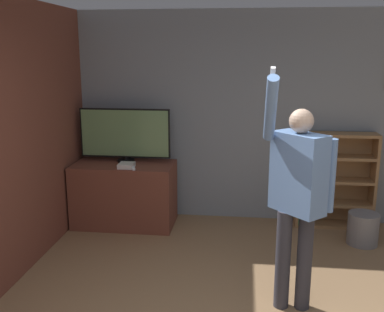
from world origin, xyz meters
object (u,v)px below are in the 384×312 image
at_px(game_console, 126,165).
at_px(television, 125,134).
at_px(bookshelf, 329,180).
at_px(person, 298,191).
at_px(waste_bin, 363,229).

bearing_deg(game_console, television, 106.05).
relative_size(game_console, bookshelf, 0.17).
height_order(person, waste_bin, person).
distance_m(bookshelf, waste_bin, 0.76).
bearing_deg(television, game_console, -73.95).
xyz_separation_m(television, waste_bin, (2.90, -0.39, -0.97)).
height_order(television, bookshelf, television).
xyz_separation_m(television, person, (1.95, -1.84, -0.09)).
bearing_deg(person, waste_bin, 103.71).
xyz_separation_m(game_console, bookshelf, (2.49, 0.45, -0.23)).
height_order(game_console, bookshelf, bookshelf).
relative_size(bookshelf, person, 0.58).
height_order(television, game_console, television).
distance_m(person, waste_bin, 1.94).
distance_m(television, waste_bin, 3.08).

